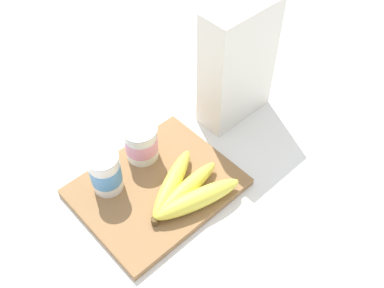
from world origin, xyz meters
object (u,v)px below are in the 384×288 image
(yogurt_cup_front, at_px, (105,172))
(cutting_board, at_px, (157,187))
(banana_bunch, at_px, (186,191))
(yogurt_cup_back, at_px, (141,142))
(cereal_box, at_px, (238,64))

(yogurt_cup_front, bearing_deg, cutting_board, -40.89)
(cutting_board, xyz_separation_m, yogurt_cup_front, (-0.07, 0.06, 0.05))
(cutting_board, bearing_deg, banana_bunch, -68.68)
(yogurt_cup_back, bearing_deg, yogurt_cup_front, -170.29)
(cutting_board, height_order, yogurt_cup_front, yogurt_cup_front)
(cereal_box, relative_size, yogurt_cup_back, 3.45)
(cutting_board, distance_m, cereal_box, 0.32)
(yogurt_cup_front, bearing_deg, yogurt_cup_back, 9.71)
(yogurt_cup_back, height_order, banana_bunch, yogurt_cup_back)
(cereal_box, distance_m, banana_bunch, 0.31)
(cereal_box, height_order, banana_bunch, cereal_box)
(yogurt_cup_front, bearing_deg, cereal_box, -1.75)
(cutting_board, bearing_deg, yogurt_cup_front, 139.11)
(yogurt_cup_front, relative_size, yogurt_cup_back, 1.11)
(banana_bunch, bearing_deg, yogurt_cup_front, 127.75)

